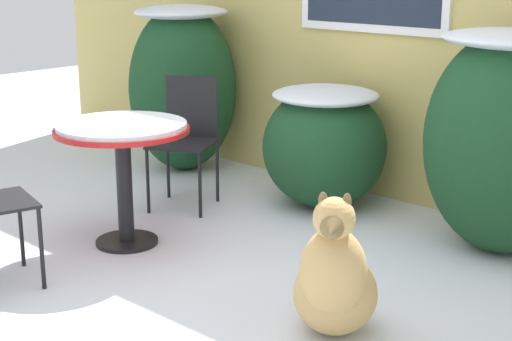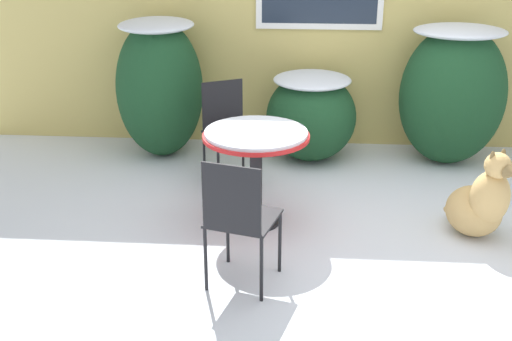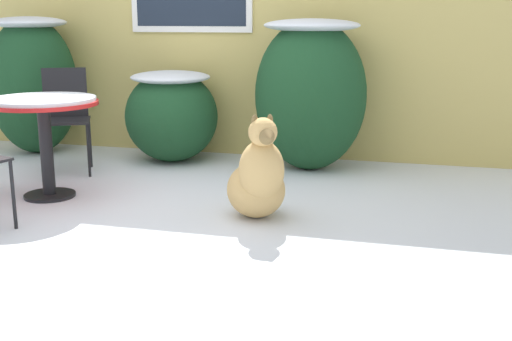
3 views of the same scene
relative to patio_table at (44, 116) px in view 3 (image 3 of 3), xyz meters
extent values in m
plane|color=silver|center=(0.77, -0.22, -0.65)|extent=(16.00, 16.00, 0.00)
cube|color=tan|center=(0.77, 1.98, 0.71)|extent=(8.00, 0.06, 2.72)
ellipsoid|color=#194223|center=(-1.08, 1.49, 0.05)|extent=(0.87, 0.93, 1.39)
ellipsoid|color=silver|center=(-1.08, 1.49, 0.69)|extent=(0.74, 0.79, 0.12)
ellipsoid|color=#194223|center=(0.45, 1.47, -0.20)|extent=(0.90, 0.89, 0.88)
ellipsoid|color=silver|center=(0.45, 1.47, 0.18)|extent=(0.76, 0.76, 0.12)
ellipsoid|color=#194223|center=(1.81, 1.47, 0.04)|extent=(1.02, 0.83, 1.37)
ellipsoid|color=silver|center=(1.81, 1.47, 0.67)|extent=(0.87, 0.71, 0.12)
cylinder|color=black|center=(0.00, 0.00, -0.63)|extent=(0.40, 0.40, 0.03)
cylinder|color=black|center=(0.00, 0.00, -0.27)|extent=(0.10, 0.10, 0.70)
cylinder|color=red|center=(0.00, 0.00, 0.10)|extent=(0.84, 0.84, 0.03)
cylinder|color=silver|center=(0.00, 0.00, 0.12)|extent=(0.80, 0.80, 0.03)
cube|color=black|center=(-0.28, 0.75, -0.17)|extent=(0.57, 0.57, 0.02)
cube|color=black|center=(-0.38, 0.94, 0.06)|extent=(0.36, 0.19, 0.45)
cylinder|color=black|center=(-0.37, 0.49, -0.41)|extent=(0.02, 0.02, 0.47)
cylinder|color=black|center=(-0.02, 0.67, -0.41)|extent=(0.02, 0.02, 0.47)
cylinder|color=black|center=(-0.55, 0.84, -0.41)|extent=(0.02, 0.02, 0.47)
cylinder|color=black|center=(-0.20, 1.02, -0.41)|extent=(0.02, 0.02, 0.47)
cylinder|color=black|center=(0.22, -0.76, -0.41)|extent=(0.02, 0.02, 0.47)
ellipsoid|color=tan|center=(1.71, -0.08, -0.45)|extent=(0.58, 0.60, 0.39)
ellipsoid|color=tan|center=(1.78, -0.19, -0.28)|extent=(0.42, 0.40, 0.43)
sphere|color=tan|center=(1.79, -0.22, -0.01)|extent=(0.20, 0.20, 0.20)
cone|color=brown|center=(1.86, -0.33, -0.02)|extent=(0.13, 0.12, 0.11)
ellipsoid|color=brown|center=(1.74, -0.23, 0.06)|extent=(0.05, 0.05, 0.09)
ellipsoid|color=brown|center=(1.83, -0.18, 0.06)|extent=(0.05, 0.05, 0.09)
ellipsoid|color=tan|center=(1.60, 0.10, -0.56)|extent=(0.18, 0.22, 0.07)
camera|label=1|loc=(3.79, -2.93, 1.14)|focal=55.00mm
camera|label=2|loc=(0.34, -4.68, 1.75)|focal=45.00mm
camera|label=3|loc=(2.83, -4.30, 0.74)|focal=45.00mm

